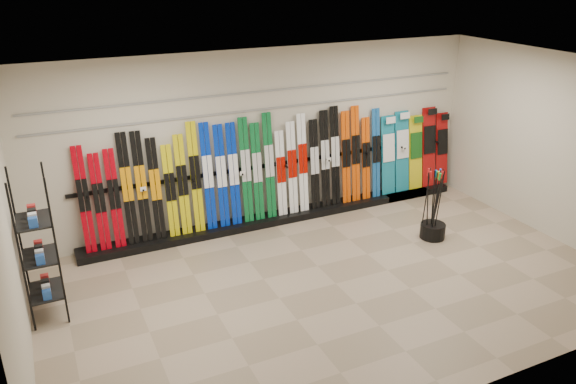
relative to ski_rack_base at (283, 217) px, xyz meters
name	(u,v)px	position (x,y,z in m)	size (l,w,h in m)	color
floor	(336,284)	(-0.22, -2.28, -0.06)	(8.00, 8.00, 0.00)	#88745E
back_wall	(266,137)	(-0.22, 0.22, 1.44)	(8.00, 8.00, 0.00)	beige
left_wall	(9,247)	(-4.22, -2.28, 1.44)	(5.00, 5.00, 0.00)	beige
right_wall	(555,147)	(3.78, -2.28, 1.44)	(5.00, 5.00, 0.00)	beige
ceiling	(344,73)	(-0.22, -2.28, 2.94)	(8.00, 8.00, 0.00)	silver
ski_rack_base	(283,217)	(0.00, 0.00, 0.00)	(8.00, 0.40, 0.12)	black
skis	(246,174)	(-0.66, 0.05, 0.91)	(5.38, 0.24, 1.83)	#A6000D
snowboards	(415,151)	(2.85, 0.08, 0.81)	(1.56, 0.24, 1.56)	#14728C
accessory_rack	(38,247)	(-3.97, -1.33, 0.93)	(0.40, 0.60, 1.98)	black
pole_bin	(433,231)	(1.96, -1.70, 0.07)	(0.41, 0.41, 0.25)	black
ski_poles	(434,205)	(1.91, -1.71, 0.55)	(0.35, 0.35, 1.18)	black
slatwall_rail_0	(266,109)	(-0.22, 0.20, 1.94)	(7.60, 0.02, 0.03)	gray
slatwall_rail_1	(266,91)	(-0.22, 0.20, 2.24)	(7.60, 0.02, 0.03)	gray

